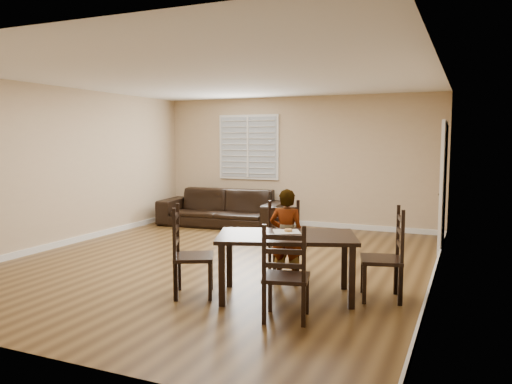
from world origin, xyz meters
TOP-DOWN VIEW (x-y plane):
  - ground at (0.00, 0.00)m, footprint 7.00×7.00m
  - room at (0.04, 0.18)m, footprint 6.04×7.04m
  - dining_table at (1.47, -1.18)m, footprint 1.77×1.36m
  - chair_near at (1.11, -0.25)m, footprint 0.60×0.59m
  - chair_far at (1.74, -1.97)m, footprint 0.53×0.50m
  - chair_left at (0.35, -1.60)m, footprint 0.61×0.63m
  - chair_right at (2.61, -0.79)m, footprint 0.55×0.57m
  - child at (1.28, -0.65)m, footprint 0.46×0.33m
  - napkin at (1.41, -1.02)m, footprint 0.41×0.41m
  - donut at (1.43, -1.01)m, footprint 0.10×0.10m
  - sofa at (-1.41, 2.78)m, footprint 2.69×1.21m

SIDE VIEW (x-z plane):
  - ground at x=0.00m, z-range 0.00..0.00m
  - sofa at x=-1.41m, z-range 0.00..0.76m
  - chair_far at x=1.74m, z-range -0.05..0.95m
  - chair_near at x=1.11m, z-range -0.05..0.95m
  - chair_left at x=0.35m, z-range -0.05..1.01m
  - chair_right at x=2.61m, z-range -0.05..1.01m
  - child at x=1.28m, z-range 0.00..1.20m
  - dining_table at x=1.47m, z-range 0.28..1.01m
  - napkin at x=1.41m, z-range 0.73..0.74m
  - donut at x=1.43m, z-range 0.74..0.77m
  - room at x=0.04m, z-range 0.45..3.17m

